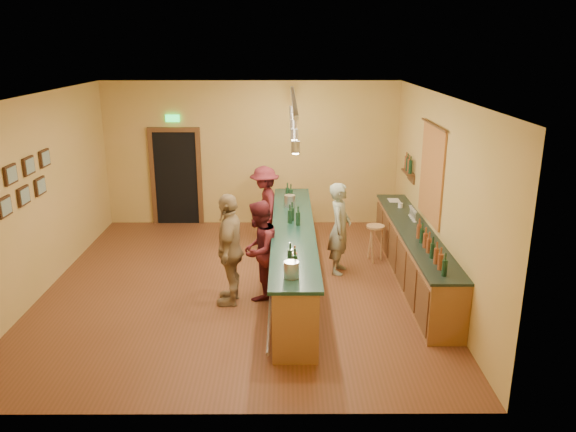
{
  "coord_description": "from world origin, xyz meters",
  "views": [
    {
      "loc": [
        0.77,
        -8.84,
        3.98
      ],
      "look_at": [
        0.8,
        0.2,
        1.18
      ],
      "focal_mm": 35.0,
      "sensor_mm": 36.0,
      "label": 1
    }
  ],
  "objects_px": {
    "tasting_bar": "(293,252)",
    "back_counter": "(414,254)",
    "customer_a": "(259,250)",
    "customer_b": "(230,249)",
    "customer_c": "(265,205)",
    "bartender": "(340,228)",
    "bar_stool": "(375,233)"
  },
  "relations": [
    {
      "from": "customer_b",
      "to": "bar_stool",
      "type": "bearing_deg",
      "value": 128.34
    },
    {
      "from": "bar_stool",
      "to": "customer_b",
      "type": "bearing_deg",
      "value": -145.62
    },
    {
      "from": "bartender",
      "to": "customer_b",
      "type": "relative_size",
      "value": 0.92
    },
    {
      "from": "customer_b",
      "to": "customer_c",
      "type": "xyz_separation_m",
      "value": [
        0.44,
        2.75,
        -0.09
      ]
    },
    {
      "from": "customer_a",
      "to": "bar_stool",
      "type": "distance_m",
      "value": 2.63
    },
    {
      "from": "tasting_bar",
      "to": "customer_b",
      "type": "xyz_separation_m",
      "value": [
        -0.99,
        -0.64,
        0.29
      ]
    },
    {
      "from": "bartender",
      "to": "customer_b",
      "type": "xyz_separation_m",
      "value": [
        -1.83,
        -1.23,
        0.07
      ]
    },
    {
      "from": "back_counter",
      "to": "customer_b",
      "type": "height_order",
      "value": "customer_b"
    },
    {
      "from": "tasting_bar",
      "to": "customer_a",
      "type": "bearing_deg",
      "value": -140.45
    },
    {
      "from": "customer_a",
      "to": "bar_stool",
      "type": "relative_size",
      "value": 2.29
    },
    {
      "from": "back_counter",
      "to": "tasting_bar",
      "type": "xyz_separation_m",
      "value": [
        -2.08,
        -0.18,
        0.12
      ]
    },
    {
      "from": "customer_c",
      "to": "customer_b",
      "type": "bearing_deg",
      "value": -23.17
    },
    {
      "from": "customer_c",
      "to": "customer_a",
      "type": "bearing_deg",
      "value": -14.01
    },
    {
      "from": "bartender",
      "to": "bar_stool",
      "type": "relative_size",
      "value": 2.34
    },
    {
      "from": "customer_b",
      "to": "bar_stool",
      "type": "xyz_separation_m",
      "value": [
        2.55,
        1.74,
        -0.34
      ]
    },
    {
      "from": "tasting_bar",
      "to": "customer_c",
      "type": "distance_m",
      "value": 2.19
    },
    {
      "from": "customer_a",
      "to": "customer_b",
      "type": "bearing_deg",
      "value": -46.44
    },
    {
      "from": "bartender",
      "to": "bar_stool",
      "type": "height_order",
      "value": "bartender"
    },
    {
      "from": "tasting_bar",
      "to": "back_counter",
      "type": "bearing_deg",
      "value": 4.97
    },
    {
      "from": "bartender",
      "to": "customer_b",
      "type": "height_order",
      "value": "customer_b"
    },
    {
      "from": "bartender",
      "to": "bar_stool",
      "type": "xyz_separation_m",
      "value": [
        0.72,
        0.52,
        -0.26
      ]
    },
    {
      "from": "back_counter",
      "to": "customer_b",
      "type": "xyz_separation_m",
      "value": [
        -3.07,
        -0.82,
        0.41
      ]
    },
    {
      "from": "customer_b",
      "to": "tasting_bar",
      "type": "bearing_deg",
      "value": 126.73
    },
    {
      "from": "customer_a",
      "to": "customer_b",
      "type": "relative_size",
      "value": 0.9
    },
    {
      "from": "back_counter",
      "to": "customer_a",
      "type": "distance_m",
      "value": 2.72
    },
    {
      "from": "back_counter",
      "to": "tasting_bar",
      "type": "relative_size",
      "value": 0.89
    },
    {
      "from": "bartender",
      "to": "customer_c",
      "type": "distance_m",
      "value": 2.06
    },
    {
      "from": "back_counter",
      "to": "tasting_bar",
      "type": "distance_m",
      "value": 2.09
    },
    {
      "from": "bartender",
      "to": "customer_a",
      "type": "relative_size",
      "value": 1.02
    },
    {
      "from": "tasting_bar",
      "to": "bartender",
      "type": "height_order",
      "value": "bartender"
    },
    {
      "from": "bar_stool",
      "to": "bartender",
      "type": "bearing_deg",
      "value": -144.36
    },
    {
      "from": "tasting_bar",
      "to": "customer_b",
      "type": "bearing_deg",
      "value": -147.24
    }
  ]
}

